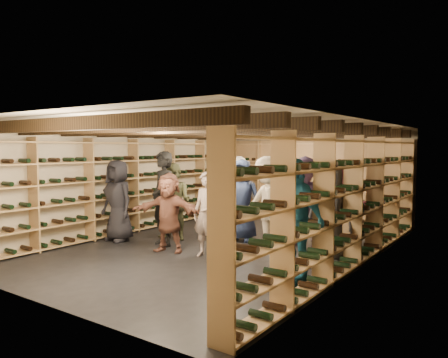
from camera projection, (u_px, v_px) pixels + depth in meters
The scene contains 22 objects.
ground at pixel (225, 245), 8.72m from camera, with size 8.00×8.00×0.00m, color black.
walls at pixel (225, 185), 8.63m from camera, with size 5.52×8.02×2.40m.
ceiling at pixel (225, 125), 8.55m from camera, with size 5.50×8.00×0.01m, color beige.
ceiling_joists at pixel (225, 132), 8.56m from camera, with size 5.40×7.12×0.18m.
wine_rack_left at pixel (134, 185), 10.11m from camera, with size 0.32×7.50×2.15m.
wine_rack_right at pixel (353, 201), 7.17m from camera, with size 0.32×7.50×2.15m.
wine_rack_back at pixel (306, 180), 11.77m from camera, with size 4.70×0.30×2.15m.
crate_stack_left at pixel (230, 212), 10.89m from camera, with size 0.51×0.34×0.68m.
crate_stack_right at pixel (242, 217), 10.14m from camera, with size 0.59×0.50×0.68m.
crate_loose at pixel (323, 228), 10.09m from camera, with size 0.50×0.33×0.17m, color tan.
person_0 at pixel (118, 201), 9.08m from camera, with size 0.83×0.54×1.70m, color black.
person_1 at pixel (163, 199), 8.65m from camera, with size 0.68×0.45×1.88m, color black.
person_2 at pixel (174, 202), 9.18m from camera, with size 0.79×0.61×1.62m, color #4E5131.
person_3 at pixel (269, 205), 7.99m from camera, with size 1.16×0.67×1.79m, color #C3B39A.
person_4 at pixel (295, 220), 6.30m from camera, with size 1.06×0.44×1.80m, color #165371.
person_5 at pixel (169, 212), 8.14m from camera, with size 1.38×0.44×1.49m, color brown.
person_6 at pixel (241, 200), 9.12m from camera, with size 0.84×0.54×1.71m, color #192443.
person_7 at pixel (207, 214), 7.74m from camera, with size 0.56×0.37×1.53m, color gray.
person_8 at pixel (345, 207), 8.03m from camera, with size 0.83×0.65×1.71m, color #4E1921.
person_9 at pixel (237, 195), 9.86m from camera, with size 1.13×0.65×1.75m, color #ACA69E.
person_11 at pixel (304, 201), 8.58m from camera, with size 1.66×0.53×1.79m, color #86659C.
person_12 at pixel (330, 213), 7.43m from camera, with size 0.82×0.53×1.67m, color #303035.
Camera 1 is at (4.92, -7.06, 1.95)m, focal length 35.00 mm.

